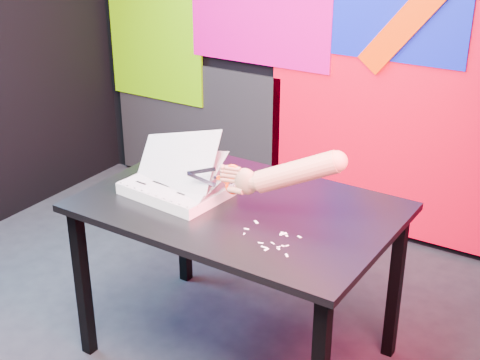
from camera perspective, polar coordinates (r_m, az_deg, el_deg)
The scene contains 7 objects.
room at distance 2.73m, azimuth -9.58°, elevation 10.87°, with size 3.01×3.01×2.71m.
backdrop at distance 3.98m, azimuth 5.59°, elevation 9.37°, with size 2.88×0.05×2.08m.
work_table at distance 2.78m, azimuth -0.13°, elevation -3.60°, with size 1.28×0.87×0.75m.
printout_stack at distance 2.83m, azimuth -5.47°, elevation -0.64°, with size 0.46×0.34×0.31m.
scissors at distance 2.62m, azimuth -0.94°, elevation 0.08°, with size 0.22×0.06×0.13m.
hand_forearm at distance 2.53m, azimuth 4.10°, elevation 0.57°, with size 0.48×0.16×0.23m.
paper_clippings at distance 2.48m, azimuth 2.87°, elevation -5.09°, with size 0.24×0.19×0.00m.
Camera 1 is at (1.77, -1.99, 1.96)m, focal length 50.00 mm.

